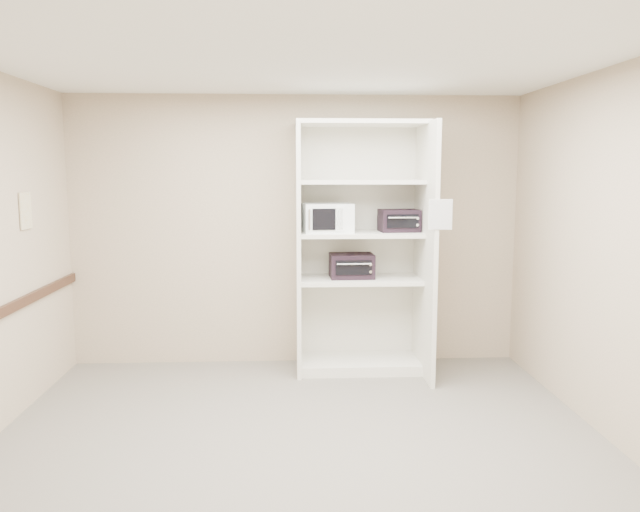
{
  "coord_description": "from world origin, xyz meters",
  "views": [
    {
      "loc": [
        -0.07,
        -4.27,
        1.94
      ],
      "look_at": [
        0.21,
        1.29,
        1.19
      ],
      "focal_mm": 35.0,
      "sensor_mm": 36.0,
      "label": 1
    }
  ],
  "objects_px": {
    "shelving_unit": "(365,256)",
    "toaster_oven_upper": "(399,221)",
    "microwave": "(327,218)",
    "toaster_oven_lower": "(352,266)"
  },
  "relations": [
    {
      "from": "shelving_unit",
      "to": "microwave",
      "type": "xyz_separation_m",
      "value": [
        -0.37,
        -0.04,
        0.38
      ]
    },
    {
      "from": "microwave",
      "to": "toaster_oven_upper",
      "type": "bearing_deg",
      "value": -3.38
    },
    {
      "from": "microwave",
      "to": "toaster_oven_lower",
      "type": "relative_size",
      "value": 1.09
    },
    {
      "from": "microwave",
      "to": "toaster_oven_lower",
      "type": "height_order",
      "value": "microwave"
    },
    {
      "from": "toaster_oven_lower",
      "to": "microwave",
      "type": "bearing_deg",
      "value": -171.77
    },
    {
      "from": "shelving_unit",
      "to": "toaster_oven_lower",
      "type": "relative_size",
      "value": 5.75
    },
    {
      "from": "shelving_unit",
      "to": "microwave",
      "type": "height_order",
      "value": "shelving_unit"
    },
    {
      "from": "shelving_unit",
      "to": "toaster_oven_upper",
      "type": "bearing_deg",
      "value": -0.51
    },
    {
      "from": "shelving_unit",
      "to": "toaster_oven_lower",
      "type": "bearing_deg",
      "value": 178.56
    },
    {
      "from": "microwave",
      "to": "toaster_oven_upper",
      "type": "xyz_separation_m",
      "value": [
        0.7,
        0.03,
        -0.03
      ]
    }
  ]
}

